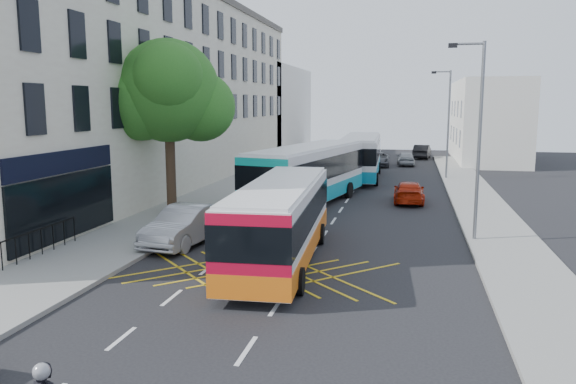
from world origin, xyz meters
The scene contains 18 objects.
ground centered at (0.00, 0.00, 0.00)m, with size 120.00×120.00×0.00m, color black.
pavement_left centered at (-8.50, 15.00, 0.07)m, with size 5.00×70.00×0.15m, color gray.
pavement_right centered at (7.50, 15.00, 0.07)m, with size 3.00×70.00×0.15m, color gray.
terrace_main centered at (-14.00, 24.49, 6.76)m, with size 8.30×45.00×13.50m.
terrace_far centered at (-14.00, 55.00, 5.00)m, with size 8.00×20.00×10.00m, color silver.
building_right centered at (11.00, 48.00, 4.00)m, with size 6.00×18.00×8.00m, color silver.
street_tree centered at (-8.51, 14.97, 6.29)m, with size 6.30×5.70×8.80m.
lamp_near centered at (6.20, 12.00, 4.62)m, with size 1.45×0.15×8.00m.
lamp_far centered at (6.20, 32.00, 4.62)m, with size 1.45×0.15×8.00m.
railings centered at (-9.70, 5.30, 0.72)m, with size 0.08×5.60×1.14m, color black, non-canonical shape.
bus_near centered at (-0.91, 7.45, 1.54)m, with size 3.02×10.51×2.92m.
bus_mid centered at (-2.01, 19.07, 1.77)m, with size 5.13×12.27×3.36m.
bus_far centered at (-0.13, 31.32, 1.73)m, with size 3.19×11.74×3.28m.
parked_car_silver centered at (-5.32, 9.18, 0.79)m, with size 1.68×4.80×1.58m, color #ADB0B5.
red_hatchback centered at (3.59, 21.18, 0.61)m, with size 1.72×4.24×1.23m, color #B11F07.
distant_car_grey centered at (0.68, 40.32, 0.63)m, with size 2.09×4.53×1.26m, color #42444A.
distant_car_silver centered at (3.21, 41.56, 0.66)m, with size 1.55×3.85×1.31m, color #999CA0.
distant_car_dark centered at (4.79, 48.73, 0.72)m, with size 1.53×4.39×1.45m, color black.
Camera 1 is at (3.58, -11.86, 5.70)m, focal length 35.00 mm.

